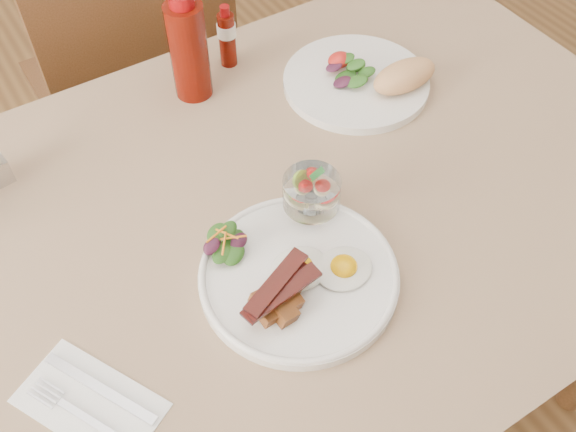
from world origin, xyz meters
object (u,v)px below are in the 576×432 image
(table, at_px, (285,238))
(fruit_cup, at_px, (311,192))
(ketchup_bottle, at_px, (189,49))
(chair_far, at_px, (138,84))
(hot_sauce_bottle, at_px, (227,37))
(second_plate, at_px, (367,79))
(main_plate, at_px, (299,276))

(table, height_order, fruit_cup, fruit_cup)
(ketchup_bottle, bearing_deg, fruit_cup, -87.72)
(chair_far, distance_m, hot_sauce_bottle, 0.43)
(ketchup_bottle, xyz_separation_m, hot_sauce_bottle, (0.09, 0.04, -0.03))
(table, xyz_separation_m, second_plate, (0.27, 0.16, 0.11))
(table, bearing_deg, chair_far, 90.00)
(table, relative_size, second_plate, 5.04)
(chair_far, height_order, main_plate, chair_far)
(chair_far, bearing_deg, main_plate, -94.13)
(fruit_cup, relative_size, ketchup_bottle, 0.43)
(ketchup_bottle, relative_size, hot_sauce_bottle, 1.62)
(main_plate, relative_size, hot_sauce_bottle, 2.31)
(chair_far, relative_size, main_plate, 3.32)
(main_plate, xyz_separation_m, fruit_cup, (0.07, 0.08, 0.05))
(ketchup_bottle, distance_m, hot_sauce_bottle, 0.11)
(main_plate, bearing_deg, second_plate, 40.93)
(chair_far, distance_m, fruit_cup, 0.77)
(second_plate, bearing_deg, ketchup_bottle, 150.33)
(fruit_cup, distance_m, hot_sauce_bottle, 0.40)
(ketchup_bottle, bearing_deg, table, -90.34)
(fruit_cup, relative_size, second_plate, 0.32)
(main_plate, height_order, ketchup_bottle, ketchup_bottle)
(main_plate, bearing_deg, hot_sauce_bottle, 72.42)
(chair_far, relative_size, second_plate, 3.53)
(table, height_order, hot_sauce_bottle, hot_sauce_bottle)
(second_plate, height_order, hot_sauce_bottle, hot_sauce_bottle)
(table, bearing_deg, main_plate, -114.06)
(second_plate, bearing_deg, main_plate, -139.07)
(main_plate, bearing_deg, ketchup_bottle, 82.35)
(main_plate, height_order, fruit_cup, fruit_cup)
(second_plate, xyz_separation_m, hot_sauce_bottle, (-0.18, 0.19, 0.04))
(table, distance_m, main_plate, 0.17)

